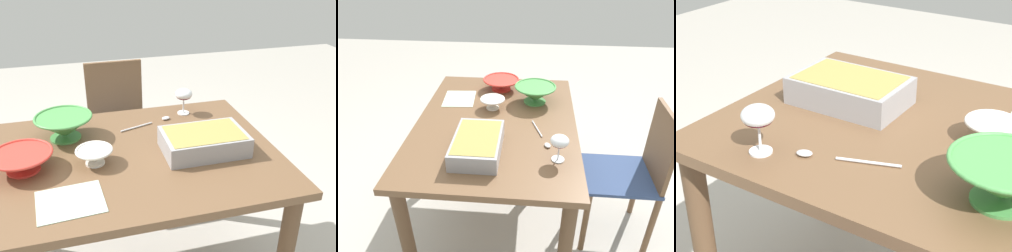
% 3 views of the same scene
% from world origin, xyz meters
% --- Properties ---
extents(ground_plane, '(8.00, 8.00, 0.00)m').
position_xyz_m(ground_plane, '(0.00, 0.00, 0.00)').
color(ground_plane, '#B2ADA3').
extents(dining_table, '(1.26, 0.92, 0.77)m').
position_xyz_m(dining_table, '(0.00, 0.00, 0.65)').
color(dining_table, brown).
rests_on(dining_table, ground_plane).
extents(chair, '(0.38, 0.42, 0.90)m').
position_xyz_m(chair, '(0.06, 0.82, 0.49)').
color(chair, '#334772').
rests_on(chair, ground_plane).
extents(wine_glass, '(0.09, 0.09, 0.14)m').
position_xyz_m(wine_glass, '(0.34, 0.34, 0.87)').
color(wine_glass, white).
rests_on(wine_glass, dining_table).
extents(casserole_dish, '(0.36, 0.23, 0.09)m').
position_xyz_m(casserole_dish, '(0.31, -0.06, 0.82)').
color(casserole_dish, '#99999E').
rests_on(casserole_dish, dining_table).
extents(mixing_bowl, '(0.25, 0.25, 0.08)m').
position_xyz_m(mixing_bowl, '(-0.44, -0.02, 0.81)').
color(mixing_bowl, red).
rests_on(mixing_bowl, dining_table).
extents(small_bowl, '(0.15, 0.15, 0.07)m').
position_xyz_m(small_bowl, '(-0.15, -0.04, 0.81)').
color(small_bowl, white).
rests_on(small_bowl, dining_table).
extents(serving_bowl, '(0.26, 0.26, 0.11)m').
position_xyz_m(serving_bowl, '(-0.26, 0.22, 0.83)').
color(serving_bowl, '#4C994C').
rests_on(serving_bowl, dining_table).
extents(serving_spoon, '(0.27, 0.11, 0.01)m').
position_xyz_m(serving_spoon, '(0.17, 0.27, 0.78)').
color(serving_spoon, silver).
rests_on(serving_spoon, dining_table).
extents(napkin, '(0.25, 0.21, 0.00)m').
position_xyz_m(napkin, '(-0.26, -0.27, 0.77)').
color(napkin, '#B2CCB7').
rests_on(napkin, dining_table).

